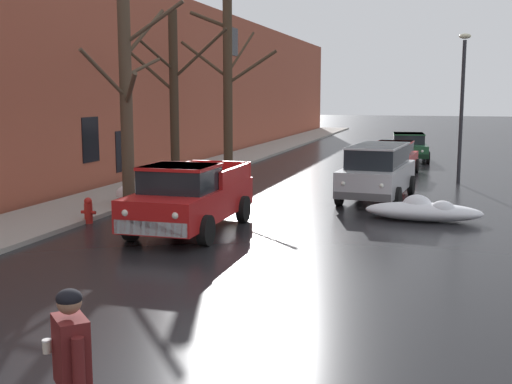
{
  "coord_description": "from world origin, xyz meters",
  "views": [
    {
      "loc": [
        4.52,
        -6.37,
        3.47
      ],
      "look_at": [
        0.61,
        7.01,
        1.34
      ],
      "focal_mm": 45.3,
      "sensor_mm": 36.0,
      "label": 1
    }
  ],
  "objects_px": {
    "pedestrian_with_coffee": "(72,367)",
    "fire_hydrant": "(88,210)",
    "bare_tree_far_down_block": "(228,83)",
    "bare_tree_mid_block": "(174,98)",
    "sedan_red_parked_kerbside_mid": "(393,158)",
    "bare_tree_second_along_sidewalk": "(127,94)",
    "street_lamp_post": "(462,101)",
    "pickup_truck_red_approaching_near_lane": "(189,197)",
    "suv_silver_parked_kerbside_close": "(378,170)",
    "sedan_green_parked_far_down_block": "(408,146)"
  },
  "relations": [
    {
      "from": "bare_tree_far_down_block",
      "to": "fire_hydrant",
      "type": "bearing_deg",
      "value": -90.36
    },
    {
      "from": "bare_tree_far_down_block",
      "to": "suv_silver_parked_kerbside_close",
      "type": "xyz_separation_m",
      "value": [
        7.02,
        -5.4,
        -2.96
      ]
    },
    {
      "from": "sedan_green_parked_far_down_block",
      "to": "fire_hydrant",
      "type": "xyz_separation_m",
      "value": [
        -7.35,
        -19.53,
        -0.4
      ]
    },
    {
      "from": "street_lamp_post",
      "to": "bare_tree_second_along_sidewalk",
      "type": "bearing_deg",
      "value": -137.79
    },
    {
      "from": "bare_tree_second_along_sidewalk",
      "to": "pedestrian_with_coffee",
      "type": "bearing_deg",
      "value": -64.85
    },
    {
      "from": "sedan_red_parked_kerbside_mid",
      "to": "suv_silver_parked_kerbside_close",
      "type": "bearing_deg",
      "value": -89.61
    },
    {
      "from": "bare_tree_second_along_sidewalk",
      "to": "bare_tree_mid_block",
      "type": "distance_m",
      "value": 3.53
    },
    {
      "from": "pickup_truck_red_approaching_near_lane",
      "to": "suv_silver_parked_kerbside_close",
      "type": "height_order",
      "value": "suv_silver_parked_kerbside_close"
    },
    {
      "from": "bare_tree_far_down_block",
      "to": "pickup_truck_red_approaching_near_lane",
      "type": "xyz_separation_m",
      "value": [
        2.95,
        -11.74,
        -3.06
      ]
    },
    {
      "from": "pedestrian_with_coffee",
      "to": "fire_hydrant",
      "type": "relative_size",
      "value": 2.48
    },
    {
      "from": "bare_tree_mid_block",
      "to": "suv_silver_parked_kerbside_close",
      "type": "bearing_deg",
      "value": 3.54
    },
    {
      "from": "bare_tree_second_along_sidewalk",
      "to": "suv_silver_parked_kerbside_close",
      "type": "distance_m",
      "value": 8.38
    },
    {
      "from": "bare_tree_mid_block",
      "to": "sedan_red_parked_kerbside_mid",
      "type": "distance_m",
      "value": 10.41
    },
    {
      "from": "pickup_truck_red_approaching_near_lane",
      "to": "sedan_green_parked_far_down_block",
      "type": "xyz_separation_m",
      "value": [
        4.33,
        19.75,
        -0.13
      ]
    },
    {
      "from": "bare_tree_mid_block",
      "to": "sedan_green_parked_far_down_block",
      "type": "bearing_deg",
      "value": 62.28
    },
    {
      "from": "bare_tree_second_along_sidewalk",
      "to": "fire_hydrant",
      "type": "height_order",
      "value": "bare_tree_second_along_sidewalk"
    },
    {
      "from": "bare_tree_far_down_block",
      "to": "street_lamp_post",
      "type": "distance_m",
      "value": 9.71
    },
    {
      "from": "bare_tree_second_along_sidewalk",
      "to": "sedan_green_parked_far_down_block",
      "type": "bearing_deg",
      "value": 67.42
    },
    {
      "from": "bare_tree_far_down_block",
      "to": "fire_hydrant",
      "type": "distance_m",
      "value": 12.07
    },
    {
      "from": "bare_tree_second_along_sidewalk",
      "to": "pedestrian_with_coffee",
      "type": "height_order",
      "value": "bare_tree_second_along_sidewalk"
    },
    {
      "from": "pedestrian_with_coffee",
      "to": "bare_tree_second_along_sidewalk",
      "type": "bearing_deg",
      "value": 115.15
    },
    {
      "from": "suv_silver_parked_kerbside_close",
      "to": "sedan_red_parked_kerbside_mid",
      "type": "xyz_separation_m",
      "value": [
        -0.05,
        6.87,
        -0.24
      ]
    },
    {
      "from": "bare_tree_mid_block",
      "to": "sedan_red_parked_kerbside_mid",
      "type": "height_order",
      "value": "bare_tree_mid_block"
    },
    {
      "from": "suv_silver_parked_kerbside_close",
      "to": "fire_hydrant",
      "type": "relative_size",
      "value": 6.87
    },
    {
      "from": "fire_hydrant",
      "to": "sedan_red_parked_kerbside_mid",
      "type": "bearing_deg",
      "value": 61.53
    },
    {
      "from": "bare_tree_far_down_block",
      "to": "pedestrian_with_coffee",
      "type": "relative_size",
      "value": 4.24
    },
    {
      "from": "suv_silver_parked_kerbside_close",
      "to": "fire_hydrant",
      "type": "distance_m",
      "value": 9.39
    },
    {
      "from": "pickup_truck_red_approaching_near_lane",
      "to": "street_lamp_post",
      "type": "relative_size",
      "value": 0.85
    },
    {
      "from": "bare_tree_second_along_sidewalk",
      "to": "bare_tree_mid_block",
      "type": "xyz_separation_m",
      "value": [
        -0.05,
        3.52,
        -0.15
      ]
    },
    {
      "from": "bare_tree_mid_block",
      "to": "street_lamp_post",
      "type": "xyz_separation_m",
      "value": [
        9.65,
        5.19,
        -0.11
      ]
    },
    {
      "from": "bare_tree_far_down_block",
      "to": "sedan_green_parked_far_down_block",
      "type": "height_order",
      "value": "bare_tree_far_down_block"
    },
    {
      "from": "bare_tree_second_along_sidewalk",
      "to": "bare_tree_far_down_block",
      "type": "distance_m",
      "value": 9.37
    },
    {
      "from": "sedan_red_parked_kerbside_mid",
      "to": "fire_hydrant",
      "type": "xyz_separation_m",
      "value": [
        -7.05,
        -13.0,
        -0.4
      ]
    },
    {
      "from": "fire_hydrant",
      "to": "street_lamp_post",
      "type": "height_order",
      "value": "street_lamp_post"
    },
    {
      "from": "bare_tree_second_along_sidewalk",
      "to": "bare_tree_mid_block",
      "type": "bearing_deg",
      "value": 90.81
    },
    {
      "from": "suv_silver_parked_kerbside_close",
      "to": "pedestrian_with_coffee",
      "type": "distance_m",
      "value": 16.51
    },
    {
      "from": "pedestrian_with_coffee",
      "to": "fire_hydrant",
      "type": "distance_m",
      "value": 11.99
    },
    {
      "from": "street_lamp_post",
      "to": "suv_silver_parked_kerbside_close",
      "type": "bearing_deg",
      "value": -119.06
    },
    {
      "from": "bare_tree_far_down_block",
      "to": "bare_tree_second_along_sidewalk",
      "type": "bearing_deg",
      "value": -89.62
    },
    {
      "from": "pickup_truck_red_approaching_near_lane",
      "to": "pedestrian_with_coffee",
      "type": "relative_size",
      "value": 2.77
    },
    {
      "from": "bare_tree_far_down_block",
      "to": "street_lamp_post",
      "type": "relative_size",
      "value": 1.31
    },
    {
      "from": "sedan_green_parked_far_down_block",
      "to": "street_lamp_post",
      "type": "bearing_deg",
      "value": -74.61
    },
    {
      "from": "pickup_truck_red_approaching_near_lane",
      "to": "suv_silver_parked_kerbside_close",
      "type": "distance_m",
      "value": 7.54
    },
    {
      "from": "bare_tree_far_down_block",
      "to": "sedan_green_parked_far_down_block",
      "type": "bearing_deg",
      "value": 47.7
    },
    {
      "from": "fire_hydrant",
      "to": "sedan_green_parked_far_down_block",
      "type": "bearing_deg",
      "value": 69.36
    },
    {
      "from": "sedan_green_parked_far_down_block",
      "to": "pedestrian_with_coffee",
      "type": "relative_size",
      "value": 2.55
    },
    {
      "from": "bare_tree_second_along_sidewalk",
      "to": "sedan_red_parked_kerbside_mid",
      "type": "relative_size",
      "value": 1.49
    },
    {
      "from": "bare_tree_second_along_sidewalk",
      "to": "pedestrian_with_coffee",
      "type": "distance_m",
      "value": 14.04
    },
    {
      "from": "bare_tree_second_along_sidewalk",
      "to": "bare_tree_far_down_block",
      "type": "height_order",
      "value": "bare_tree_far_down_block"
    },
    {
      "from": "sedan_red_parked_kerbside_mid",
      "to": "bare_tree_second_along_sidewalk",
      "type": "bearing_deg",
      "value": -122.56
    }
  ]
}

